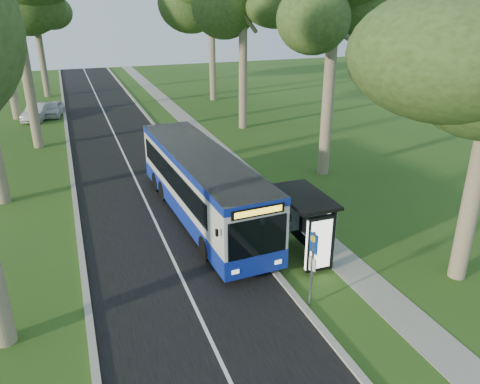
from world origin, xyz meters
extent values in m
plane|color=#274D18|center=(0.00, 0.00, 0.00)|extent=(120.00, 120.00, 0.00)
cube|color=black|center=(-3.50, 10.00, 0.01)|extent=(7.00, 100.00, 0.02)
cube|color=#9E9B93|center=(0.00, 10.00, 0.06)|extent=(0.25, 100.00, 0.12)
cube|color=#9E9B93|center=(-7.00, 10.00, 0.06)|extent=(0.25, 100.00, 0.12)
cube|color=white|center=(-3.50, 10.00, 0.02)|extent=(0.12, 100.00, 0.00)
cube|color=gray|center=(3.00, 10.00, 0.01)|extent=(1.50, 100.00, 0.02)
cube|color=silver|center=(-1.23, 2.43, 1.83)|extent=(3.19, 12.49, 2.94)
cube|color=#102599|center=(-1.23, 2.43, 0.77)|extent=(3.23, 12.52, 0.82)
cube|color=#102599|center=(-1.23, 2.43, 3.13)|extent=(3.23, 12.52, 0.33)
cube|color=black|center=(-1.23, -3.78, 1.96)|extent=(2.32, 0.17, 1.50)
cube|color=yellow|center=(-1.23, -3.81, 2.99)|extent=(1.85, 0.11, 0.23)
cube|color=black|center=(-1.23, -3.71, 0.52)|extent=(2.48, 0.24, 0.31)
cylinder|color=black|center=(-2.40, -1.39, 0.54)|extent=(0.34, 1.09, 1.07)
cylinder|color=black|center=(-0.06, -1.39, 0.54)|extent=(0.34, 1.09, 1.07)
cylinder|color=black|center=(-2.40, 6.04, 0.54)|extent=(0.34, 1.09, 1.07)
cylinder|color=black|center=(-0.06, 6.04, 0.54)|extent=(0.34, 1.09, 1.07)
cylinder|color=gray|center=(0.30, -5.65, 1.42)|extent=(0.09, 0.09, 2.84)
cube|color=navy|center=(0.30, -5.65, 2.44)|extent=(0.09, 0.40, 0.70)
cylinder|color=yellow|center=(0.27, -5.65, 2.61)|extent=(0.05, 0.25, 0.25)
cube|color=white|center=(0.30, -5.65, 1.65)|extent=(0.09, 0.34, 0.45)
cube|color=black|center=(2.23, -3.82, 1.31)|extent=(0.11, 0.11, 2.61)
cube|color=black|center=(2.23, -1.15, 1.31)|extent=(0.11, 0.11, 2.61)
cube|color=black|center=(1.58, -2.48, 2.67)|extent=(1.75, 3.20, 0.13)
cube|color=silver|center=(2.31, -2.48, 1.41)|extent=(0.06, 2.66, 2.09)
cube|color=black|center=(1.58, -3.95, 1.31)|extent=(1.10, 0.18, 2.30)
cube|color=white|center=(1.58, -4.03, 1.31)|extent=(0.89, 0.03, 2.04)
cube|color=black|center=(1.89, -2.17, 0.47)|extent=(0.41, 1.88, 0.06)
cylinder|color=black|center=(1.89, 7.11, 0.40)|extent=(0.44, 0.44, 0.80)
cylinder|color=black|center=(1.89, 7.11, 0.82)|extent=(0.48, 0.48, 0.04)
imported|color=silver|center=(-7.91, 27.99, 0.66)|extent=(2.31, 4.11, 1.32)
imported|color=#B3B5BB|center=(-9.22, 26.82, 0.70)|extent=(2.76, 4.52, 1.41)
cylinder|color=#7A6B56|center=(-9.00, 18.00, 5.75)|extent=(0.69, 0.69, 11.51)
cylinder|color=#7A6B56|center=(-11.00, 28.00, 6.09)|extent=(0.71, 0.71, 12.18)
cylinder|color=#7A6B56|center=(-8.50, 38.00, 5.23)|extent=(0.66, 0.66, 10.45)
cylinder|color=#7A6B56|center=(7.50, 6.00, 5.35)|extent=(0.67, 0.67, 10.70)
cylinder|color=#7A6B56|center=(6.80, 18.00, 5.27)|extent=(0.66, 0.66, 10.53)
cylinder|color=#7A6B56|center=(8.00, 30.00, 5.20)|extent=(0.66, 0.66, 10.40)
camera|label=1|loc=(-6.76, -17.55, 9.91)|focal=35.00mm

